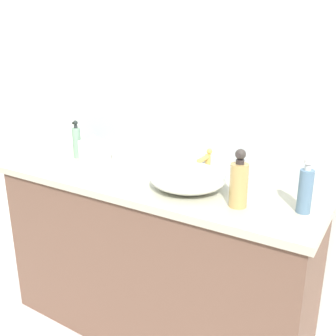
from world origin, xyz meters
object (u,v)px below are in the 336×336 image
(candle_jar, at_px, (112,165))
(soap_dispenser, at_px, (239,183))
(perfume_bottle, at_px, (305,189))
(lotion_bottle, at_px, (77,141))
(tissue_box, at_px, (95,150))
(sink_basin, at_px, (188,178))

(candle_jar, bearing_deg, soap_dispenser, -8.97)
(soap_dispenser, distance_m, perfume_bottle, 0.25)
(lotion_bottle, xyz_separation_m, tissue_box, (0.15, -0.01, -0.03))
(sink_basin, distance_m, soap_dispenser, 0.28)
(perfume_bottle, bearing_deg, lotion_bottle, 175.64)
(perfume_bottle, relative_size, tissue_box, 1.37)
(tissue_box, bearing_deg, perfume_bottle, -4.20)
(perfume_bottle, bearing_deg, candle_jar, 177.72)
(sink_basin, distance_m, tissue_box, 0.67)
(tissue_box, xyz_separation_m, candle_jar, (0.16, -0.05, -0.05))
(lotion_bottle, relative_size, candle_jar, 4.97)
(sink_basin, relative_size, tissue_box, 2.14)
(sink_basin, bearing_deg, candle_jar, 173.46)
(lotion_bottle, bearing_deg, soap_dispenser, -9.52)
(sink_basin, height_order, perfume_bottle, perfume_bottle)
(candle_jar, bearing_deg, perfume_bottle, -2.28)
(soap_dispenser, xyz_separation_m, perfume_bottle, (0.24, 0.08, -0.01))
(perfume_bottle, distance_m, candle_jar, 1.00)
(lotion_bottle, height_order, candle_jar, lotion_bottle)
(soap_dispenser, height_order, lotion_bottle, soap_dispenser)
(sink_basin, bearing_deg, tissue_box, 171.17)
(sink_basin, height_order, lotion_bottle, lotion_bottle)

